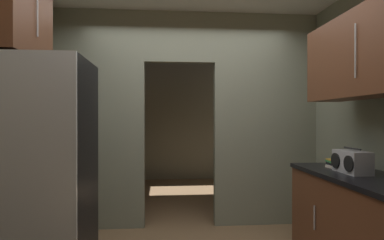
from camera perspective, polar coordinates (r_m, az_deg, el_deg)
name	(u,v)px	position (r m, az deg, el deg)	size (l,w,h in m)	color
kitchen_partition	(190,113)	(4.16, -0.36, 1.25)	(3.32, 0.12, 2.70)	gray
adjoining_room_shell	(179,119)	(6.33, -2.19, 0.16)	(3.32, 3.29, 2.70)	gray
refrigerator	(40,178)	(2.78, -24.88, -9.19)	(0.72, 0.76, 1.81)	black
lower_cabinet_run	(377,236)	(3.07, 29.51, -17.12)	(0.62, 1.94, 0.89)	brown
upper_cabinet_counterside	(378,51)	(2.97, 29.56, 10.38)	(0.36, 1.75, 0.70)	brown
upper_cabinet_fridgeside	(13,4)	(3.06, -28.63, 17.31)	(0.36, 0.79, 0.85)	brown
boombox	(352,162)	(3.18, 26.03, -6.56)	(0.19, 0.35, 0.22)	#B2B2B7
book_stack	(334,163)	(3.44, 23.49, -6.92)	(0.14, 0.18, 0.08)	beige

